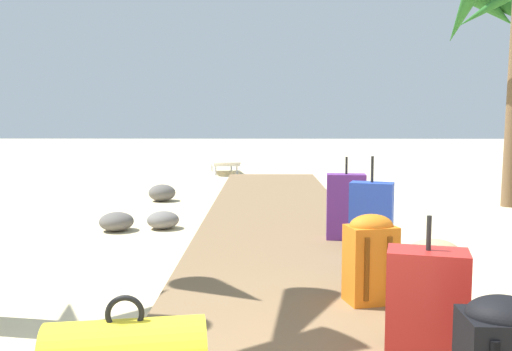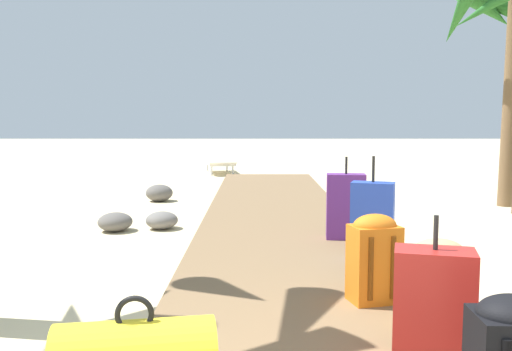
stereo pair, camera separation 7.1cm
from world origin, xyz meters
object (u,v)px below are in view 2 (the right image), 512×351
(backpack_orange, at_px, (376,256))
(lounge_chair, at_px, (222,160))
(suitcase_purple, at_px, (347,206))
(palm_tree_near_right, at_px, (511,19))
(suitcase_red, at_px, (435,307))
(backpack_tan, at_px, (440,282))
(suitcase_blue, at_px, (374,222))

(backpack_orange, distance_m, lounge_chair, 9.57)
(suitcase_purple, distance_m, palm_tree_near_right, 4.32)
(suitcase_red, bearing_deg, lounge_chair, 99.31)
(backpack_tan, relative_size, suitcase_blue, 0.59)
(suitcase_purple, distance_m, backpack_tan, 2.45)
(suitcase_blue, xyz_separation_m, lounge_chair, (-1.81, 8.38, -0.09))
(suitcase_purple, xyz_separation_m, backpack_tan, (0.14, -2.44, -0.05))
(palm_tree_near_right, relative_size, lounge_chair, 2.16)
(suitcase_purple, distance_m, backpack_orange, 1.97)
(suitcase_red, xyz_separation_m, backpack_tan, (0.17, 0.46, -0.01))
(backpack_tan, bearing_deg, suitcase_red, -110.47)
(lounge_chair, bearing_deg, suitcase_red, -80.69)
(lounge_chair, bearing_deg, suitcase_blue, -77.81)
(suitcase_red, relative_size, backpack_tan, 1.41)
(suitcase_red, xyz_separation_m, suitcase_blue, (0.11, 2.00, 0.05))
(lounge_chair, bearing_deg, backpack_orange, -80.32)
(suitcase_red, height_order, suitcase_purple, suitcase_purple)
(suitcase_blue, relative_size, lounge_chair, 0.56)
(suitcase_blue, height_order, palm_tree_near_right, palm_tree_near_right)
(backpack_orange, xyz_separation_m, palm_tree_near_right, (2.79, 4.49, 2.29))
(palm_tree_near_right, bearing_deg, backpack_tan, -116.88)
(backpack_tan, xyz_separation_m, suitcase_blue, (-0.06, 1.53, 0.06))
(backpack_tan, bearing_deg, suitcase_blue, 92.36)
(suitcase_purple, bearing_deg, palm_tree_near_right, 43.51)
(backpack_tan, relative_size, lounge_chair, 0.33)
(suitcase_red, bearing_deg, palm_tree_near_right, 63.64)
(backpack_tan, xyz_separation_m, lounge_chair, (-1.87, 9.91, -0.03))
(suitcase_red, xyz_separation_m, palm_tree_near_right, (2.69, 5.44, 2.31))
(backpack_orange, xyz_separation_m, lounge_chair, (-1.61, 9.43, -0.06))
(backpack_tan, distance_m, palm_tree_near_right, 6.04)
(suitcase_blue, height_order, lounge_chair, suitcase_blue)
(suitcase_purple, bearing_deg, backpack_tan, -86.67)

